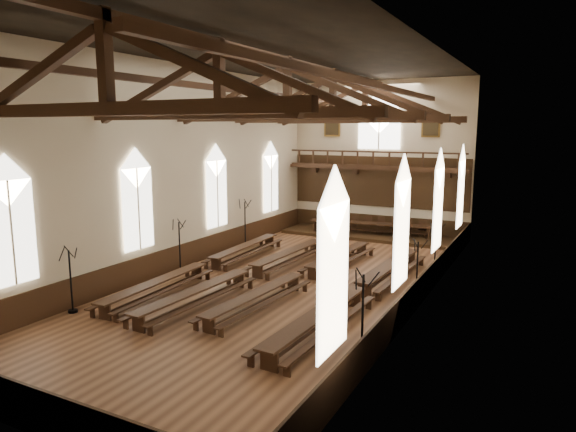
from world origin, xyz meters
name	(u,v)px	position (x,y,z in m)	size (l,w,h in m)	color
ground	(288,283)	(0.00, 0.00, 0.00)	(26.00, 26.00, 0.00)	brown
room_walls	(287,139)	(0.00, 0.00, 6.46)	(26.00, 26.00, 26.00)	beige
wainscot_band	(288,271)	(0.00, 0.00, 0.60)	(12.00, 26.00, 1.20)	#321C0F
side_windows	(287,202)	(0.00, 0.00, 3.74)	(11.85, 19.80, 4.50)	white
end_window	(379,124)	(0.00, 12.90, 7.22)	(2.80, 0.12, 3.80)	white
minstrels_gallery	(377,175)	(0.00, 12.66, 3.91)	(11.80, 1.24, 3.70)	#341C10
portraits	(379,126)	(0.00, 12.90, 7.10)	(7.75, 0.09, 1.45)	brown
roof_trusses	(287,97)	(0.00, 0.00, 8.22)	(11.70, 25.70, 2.80)	#341C10
refectory_row_a	(206,264)	(-4.15, -0.45, 0.50)	(1.65, 13.85, 0.69)	#341C10
refectory_row_b	(249,272)	(-1.64, -0.68, 0.51)	(1.72, 14.01, 0.70)	#341C10
refectory_row_c	(304,274)	(0.73, 0.19, 0.49)	(1.77, 13.72, 0.67)	#341C10
refectory_row_d	(360,290)	(3.75, -0.95, 0.54)	(1.79, 14.38, 0.74)	#341C10
dais	(370,236)	(0.08, 11.40, 0.10)	(11.40, 3.02, 0.20)	#321C0F
high_table	(370,224)	(0.08, 11.40, 0.83)	(7.99, 1.98, 0.75)	#341C10
high_chairs	(374,223)	(0.08, 12.18, 0.77)	(6.80, 0.51, 1.04)	#341C10
candelabrum_left_near	(72,293)	(-5.55, -7.04, 0.78)	(0.77, 0.74, 2.57)	black
candelabrum_left_mid	(180,256)	(-5.55, -0.68, 0.79)	(0.73, 0.80, 2.61)	black
candelabrum_left_far	(245,233)	(-5.55, 5.27, 0.87)	(0.84, 0.86, 2.87)	black
candelabrum_right_near	(362,332)	(5.55, -5.79, 0.86)	(0.78, 0.86, 2.82)	black
candelabrum_right_mid	(417,278)	(5.55, 1.05, 0.74)	(0.71, 0.73, 2.44)	black
candelabrum_right_far	(435,259)	(5.55, 4.63, 0.76)	(0.72, 0.76, 2.51)	black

